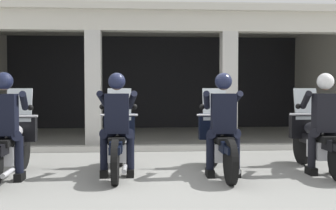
# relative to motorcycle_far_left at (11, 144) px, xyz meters

# --- Properties ---
(ground_plane) EXTENTS (80.00, 80.00, 0.00)m
(ground_plane) POSITION_rel_motorcycle_far_left_xyz_m (2.41, 3.20, -0.50)
(ground_plane) COLOR gray
(station_building) EXTENTS (10.24, 5.21, 3.21)m
(station_building) POSITION_rel_motorcycle_far_left_xyz_m (2.45, 5.54, 1.57)
(station_building) COLOR black
(station_building) RESTS_ON ground
(kerb_strip) EXTENTS (9.74, 0.24, 0.12)m
(kerb_strip) POSITION_rel_motorcycle_far_left_xyz_m (2.45, 2.39, -0.44)
(kerb_strip) COLOR #B7B5AD
(kerb_strip) RESTS_ON ground
(motorcycle_far_left) EXTENTS (0.62, 2.04, 1.35)m
(motorcycle_far_left) POSITION_rel_motorcycle_far_left_xyz_m (0.00, 0.00, 0.00)
(motorcycle_far_left) COLOR black
(motorcycle_far_left) RESTS_ON ground
(police_officer_far_left) EXTENTS (0.63, 0.61, 1.58)m
(police_officer_far_left) POSITION_rel_motorcycle_far_left_xyz_m (-0.00, -0.28, 0.44)
(police_officer_far_left) COLOR black
(police_officer_far_left) RESTS_ON ground
(motorcycle_center_left) EXTENTS (0.62, 2.04, 1.35)m
(motorcycle_center_left) POSITION_rel_motorcycle_far_left_xyz_m (1.61, 0.18, 0.00)
(motorcycle_center_left) COLOR black
(motorcycle_center_left) RESTS_ON ground
(police_officer_center_left) EXTENTS (0.63, 0.61, 1.58)m
(police_officer_center_left) POSITION_rel_motorcycle_far_left_xyz_m (1.61, -0.11, 0.44)
(police_officer_center_left) COLOR black
(police_officer_center_left) RESTS_ON ground
(motorcycle_center_right) EXTENTS (0.62, 2.04, 1.35)m
(motorcycle_center_right) POSITION_rel_motorcycle_far_left_xyz_m (3.21, 0.07, 0.00)
(motorcycle_center_right) COLOR black
(motorcycle_center_right) RESTS_ON ground
(police_officer_center_right) EXTENTS (0.63, 0.61, 1.58)m
(police_officer_center_right) POSITION_rel_motorcycle_far_left_xyz_m (3.21, -0.22, 0.44)
(police_officer_center_right) COLOR black
(police_officer_center_right) RESTS_ON ground
(motorcycle_far_right) EXTENTS (0.62, 2.04, 1.35)m
(motorcycle_far_right) POSITION_rel_motorcycle_far_left_xyz_m (4.82, 0.12, 0.00)
(motorcycle_far_right) COLOR black
(motorcycle_far_right) RESTS_ON ground
(police_officer_far_right) EXTENTS (0.63, 0.61, 1.58)m
(police_officer_far_right) POSITION_rel_motorcycle_far_left_xyz_m (4.82, -0.17, 0.44)
(police_officer_far_right) COLOR black
(police_officer_far_right) RESTS_ON ground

